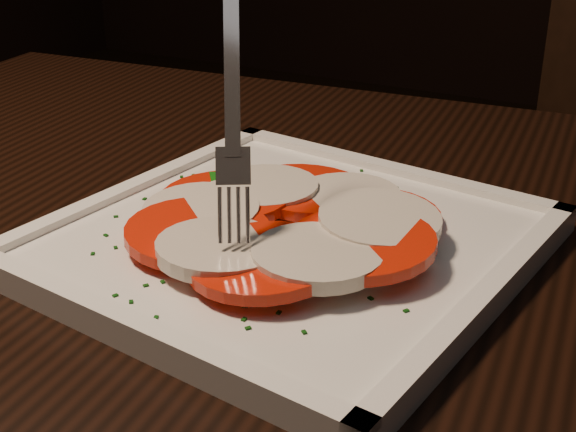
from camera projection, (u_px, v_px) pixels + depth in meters
name	position (u px, v px, depth m)	size (l,w,h in m)	color
table	(330.00, 359.00, 0.63)	(1.25, 0.88, 0.75)	black
plate	(288.00, 244.00, 0.58)	(0.32, 0.32, 0.01)	white
caprese_salad	(288.00, 221.00, 0.57)	(0.25, 0.28, 0.03)	red
fork	(233.00, 81.00, 0.53)	(0.04, 0.10, 0.18)	white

